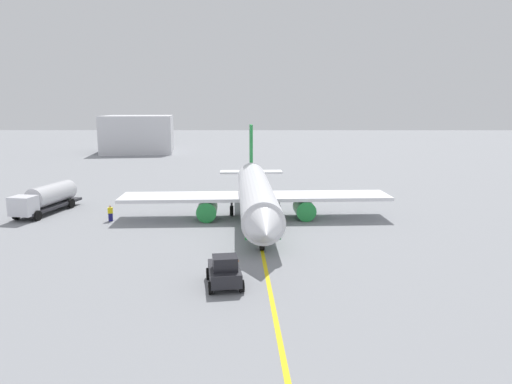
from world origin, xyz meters
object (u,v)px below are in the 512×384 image
fuel_tanker (46,198)px  pushback_tug (225,272)px  airplane (256,195)px  safety_cone_nose (236,258)px  refueling_worker (110,213)px

fuel_tanker → pushback_tug: (21.60, 21.76, -0.71)m
fuel_tanker → pushback_tug: 30.67m
airplane → fuel_tanker: 23.86m
airplane → safety_cone_nose: (14.01, -1.47, -2.32)m
safety_cone_nose → fuel_tanker: bearing=-126.7°
pushback_tug → refueling_worker: pushback_tug is taller
refueling_worker → airplane: bearing=94.7°
pushback_tug → airplane: bearing=174.1°
pushback_tug → safety_cone_nose: pushback_tug is taller
refueling_worker → safety_cone_nose: bearing=47.3°
safety_cone_nose → pushback_tug: bearing=-5.5°
airplane → fuel_tanker: (-2.57, -23.71, -0.88)m
fuel_tanker → airplane: bearing=83.8°
airplane → pushback_tug: bearing=-5.9°
refueling_worker → pushback_tug: bearing=36.9°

